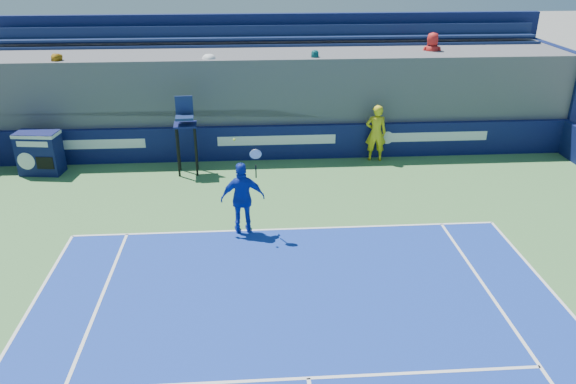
{
  "coord_description": "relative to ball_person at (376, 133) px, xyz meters",
  "views": [
    {
      "loc": [
        -0.87,
        -1.04,
        6.88
      ],
      "look_at": [
        0.0,
        11.5,
        1.25
      ],
      "focal_mm": 35.0,
      "sensor_mm": 36.0,
      "label": 1
    }
  ],
  "objects": [
    {
      "name": "ball_person",
      "position": [
        0.0,
        0.0,
        0.0
      ],
      "size": [
        0.75,
        0.53,
        1.94
      ],
      "primitive_type": "imported",
      "rotation": [
        0.0,
        0.0,
        3.05
      ],
      "color": "gold",
      "rests_on": "apron"
    },
    {
      "name": "back_hoarding",
      "position": [
        -3.33,
        0.33,
        -0.38
      ],
      "size": [
        20.4,
        0.21,
        1.2
      ],
      "color": "#0C1247",
      "rests_on": "ground"
    },
    {
      "name": "match_clock",
      "position": [
        -10.96,
        -0.45,
        -0.24
      ],
      "size": [
        1.4,
        0.89,
        1.4
      ],
      "color": "#0E1447",
      "rests_on": "ground"
    },
    {
      "name": "umpire_chair",
      "position": [
        -6.25,
        -0.7,
        0.55
      ],
      "size": [
        0.75,
        0.75,
        2.48
      ],
      "color": "black",
      "rests_on": "ground"
    },
    {
      "name": "tennis_player",
      "position": [
        -4.46,
        -4.92,
        -0.02
      ],
      "size": [
        1.14,
        0.55,
        2.57
      ],
      "color": "#1530B0",
      "rests_on": "apron"
    },
    {
      "name": "stadium_seating",
      "position": [
        -3.34,
        2.38,
        0.86
      ],
      "size": [
        21.0,
        4.05,
        4.4
      ],
      "color": "#55565B",
      "rests_on": "ground"
    }
  ]
}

